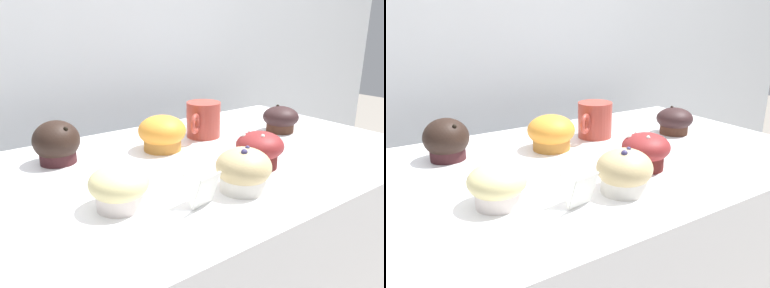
# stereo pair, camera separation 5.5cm
# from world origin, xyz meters

# --- Properties ---
(wall_back) EXTENTS (3.20, 0.10, 1.80)m
(wall_back) POSITION_xyz_m (0.00, 0.60, 0.90)
(wall_back) COLOR silver
(wall_back) RESTS_ON ground
(muffin_front_center) EXTENTS (0.10, 0.10, 0.07)m
(muffin_front_center) POSITION_xyz_m (0.29, 0.04, 0.99)
(muffin_front_center) COLOR #46281C
(muffin_front_center) RESTS_ON display_counter
(muffin_back_left) EXTENTS (0.10, 0.10, 0.08)m
(muffin_back_left) POSITION_xyz_m (0.04, -0.12, 0.99)
(muffin_back_left) COLOR #511816
(muffin_back_left) RESTS_ON display_counter
(muffin_back_right) EXTENTS (0.10, 0.10, 0.09)m
(muffin_back_right) POSITION_xyz_m (-0.29, 0.16, 1.00)
(muffin_back_right) COLOR #391A1D
(muffin_back_right) RESTS_ON display_counter
(muffin_front_left) EXTENTS (0.11, 0.11, 0.08)m
(muffin_front_left) POSITION_xyz_m (-0.06, 0.10, 1.00)
(muffin_front_left) COLOR #C07D33
(muffin_front_left) RESTS_ON display_counter
(muffin_front_right) EXTENTS (0.10, 0.10, 0.08)m
(muffin_front_right) POSITION_xyz_m (-0.07, -0.18, 0.99)
(muffin_front_right) COLOR silver
(muffin_front_right) RESTS_ON display_counter
(muffin_back_center) EXTENTS (0.10, 0.10, 0.07)m
(muffin_back_center) POSITION_xyz_m (-0.28, -0.11, 0.99)
(muffin_back_center) COLOR silver
(muffin_back_center) RESTS_ON display_counter
(coffee_cup) EXTENTS (0.12, 0.10, 0.09)m
(coffee_cup) POSITION_xyz_m (0.08, 0.13, 1.00)
(coffee_cup) COLOR #99382D
(coffee_cup) RESTS_ON display_counter
(price_card) EXTENTS (0.06, 0.05, 0.06)m
(price_card) POSITION_xyz_m (-0.17, -0.18, 0.99)
(price_card) COLOR white
(price_card) RESTS_ON display_counter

